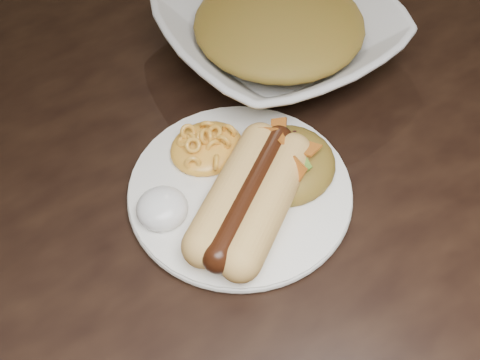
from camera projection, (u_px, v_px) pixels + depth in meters
table at (116, 253)px, 0.60m from camera, size 1.60×0.90×0.75m
plate at (240, 190)px, 0.53m from camera, size 0.23×0.23×0.01m
hotdog at (251, 196)px, 0.49m from camera, size 0.13×0.13×0.04m
mac_and_cheese at (207, 141)px, 0.54m from camera, size 0.08×0.07×0.03m
sour_cream at (161, 205)px, 0.49m from camera, size 0.05×0.05×0.03m
taco_salad at (285, 158)px, 0.52m from camera, size 0.10×0.09×0.04m
serving_bowl at (278, 33)px, 0.62m from camera, size 0.25×0.25×0.06m
bowl_filling at (279, 18)px, 0.61m from camera, size 0.20×0.20×0.05m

